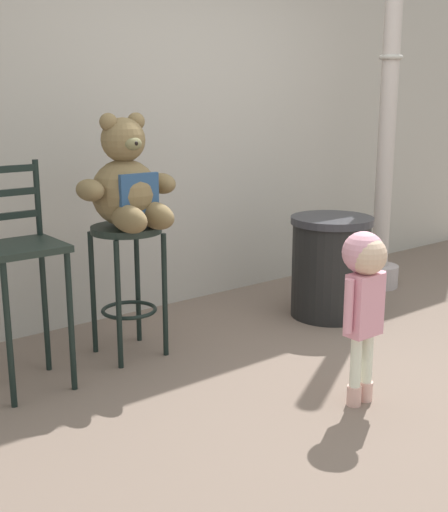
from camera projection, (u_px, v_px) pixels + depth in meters
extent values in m
plane|color=#725F53|center=(376.00, 379.00, 3.64)|extent=(24.00, 24.00, 0.00)
cube|color=#ACA59B|center=(170.00, 70.00, 4.76)|extent=(7.46, 0.30, 3.44)
cylinder|color=black|center=(126.00, 229.00, 3.82)|extent=(0.42, 0.42, 0.04)
cylinder|color=black|center=(119.00, 306.00, 3.71)|extent=(0.03, 0.03, 0.75)
cylinder|color=black|center=(165.00, 295.00, 3.89)|extent=(0.03, 0.03, 0.75)
cylinder|color=black|center=(93.00, 293.00, 3.94)|extent=(0.03, 0.03, 0.75)
cylinder|color=black|center=(138.00, 284.00, 4.13)|extent=(0.03, 0.03, 0.75)
torus|color=black|center=(129.00, 310.00, 3.94)|extent=(0.34, 0.34, 0.02)
sphere|color=brown|center=(125.00, 193.00, 3.77)|extent=(0.39, 0.39, 0.39)
cube|color=navy|center=(139.00, 194.00, 3.65)|extent=(0.24, 0.03, 0.23)
sphere|color=brown|center=(123.00, 140.00, 3.70)|extent=(0.25, 0.25, 0.25)
ellipsoid|color=olive|center=(133.00, 144.00, 3.62)|extent=(0.11, 0.08, 0.07)
sphere|color=black|center=(136.00, 143.00, 3.60)|extent=(0.03, 0.03, 0.03)
sphere|color=brown|center=(108.00, 122.00, 3.63)|extent=(0.10, 0.10, 0.10)
sphere|color=brown|center=(136.00, 121.00, 3.73)|extent=(0.10, 0.10, 0.10)
ellipsoid|color=brown|center=(90.00, 190.00, 3.60)|extent=(0.14, 0.22, 0.12)
ellipsoid|color=brown|center=(162.00, 183.00, 3.88)|extent=(0.14, 0.22, 0.12)
ellipsoid|color=brown|center=(129.00, 219.00, 3.61)|extent=(0.13, 0.33, 0.16)
ellipsoid|color=brown|center=(156.00, 216.00, 3.71)|extent=(0.13, 0.33, 0.16)
cylinder|color=#DDA99C|center=(354.00, 395.00, 3.32)|extent=(0.07, 0.07, 0.10)
cylinder|color=silver|center=(356.00, 362.00, 3.28)|extent=(0.06, 0.06, 0.27)
cylinder|color=#DDA99C|center=(365.00, 391.00, 3.37)|extent=(0.07, 0.07, 0.10)
cylinder|color=silver|center=(367.00, 357.00, 3.33)|extent=(0.06, 0.06, 0.27)
cube|color=pink|center=(364.00, 304.00, 3.24)|extent=(0.19, 0.11, 0.32)
cylinder|color=pink|center=(349.00, 306.00, 3.16)|extent=(0.05, 0.05, 0.27)
cylinder|color=pink|center=(380.00, 297.00, 3.30)|extent=(0.05, 0.05, 0.27)
sphere|color=#D8B293|center=(367.00, 255.00, 3.18)|extent=(0.19, 0.19, 0.19)
sphere|color=pink|center=(363.00, 253.00, 3.19)|extent=(0.21, 0.21, 0.21)
cylinder|color=black|center=(330.00, 270.00, 4.63)|extent=(0.54, 0.54, 0.67)
cylinder|color=#2D2D33|center=(332.00, 220.00, 4.55)|extent=(0.58, 0.58, 0.05)
cylinder|color=#B0A2A3|center=(378.00, 276.00, 5.40)|extent=(0.32, 0.32, 0.18)
cylinder|color=#B4A8A0|center=(390.00, 78.00, 5.03)|extent=(0.13, 0.13, 2.99)
torus|color=#ADA89E|center=(391.00, 57.00, 4.99)|extent=(0.18, 0.18, 0.04)
cube|color=black|center=(23.00, 247.00, 3.36)|extent=(0.39, 0.39, 0.03)
cylinder|color=black|center=(9.00, 336.00, 3.23)|extent=(0.03, 0.03, 0.76)
cylinder|color=black|center=(71.00, 322.00, 3.43)|extent=(0.03, 0.03, 0.76)
cylinder|color=black|center=(45.00, 307.00, 3.68)|extent=(0.03, 0.03, 0.76)
cylinder|color=black|center=(38.00, 198.00, 3.53)|extent=(0.03, 0.03, 0.41)
cube|color=black|center=(9.00, 216.00, 3.45)|extent=(0.33, 0.02, 0.04)
cube|color=black|center=(7.00, 193.00, 3.42)|extent=(0.33, 0.02, 0.04)
cube|color=black|center=(5.00, 169.00, 3.39)|extent=(0.33, 0.02, 0.04)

